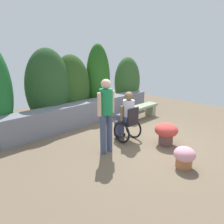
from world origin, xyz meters
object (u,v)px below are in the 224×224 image
object	(u,v)px
person_standing_companion	(106,111)
flower_pot_purple_near	(166,132)
stone_bench	(142,110)
flower_pot_terracotta_by_wall	(184,157)
person_in_wheelchair	(127,118)

from	to	relation	value
person_standing_companion	flower_pot_purple_near	world-z (taller)	person_standing_companion
stone_bench	flower_pot_terracotta_by_wall	world-z (taller)	stone_bench
flower_pot_terracotta_by_wall	flower_pot_purple_near	bearing A→B (deg)	49.70
stone_bench	person_standing_companion	xyz separation A→B (m)	(-2.75, -1.04, 0.70)
person_standing_companion	flower_pot_purple_near	distance (m)	1.71
person_in_wheelchair	person_standing_companion	size ratio (longest dim) A/B	0.77
person_in_wheelchair	flower_pot_purple_near	size ratio (longest dim) A/B	2.28
stone_bench	flower_pot_purple_near	distance (m)	2.27
stone_bench	person_in_wheelchair	size ratio (longest dim) A/B	1.10
stone_bench	person_in_wheelchair	distance (m)	2.10
stone_bench	flower_pot_purple_near	world-z (taller)	flower_pot_purple_near
flower_pot_purple_near	person_standing_companion	bearing A→B (deg)	150.88
flower_pot_terracotta_by_wall	stone_bench	bearing A→B (deg)	51.76
person_standing_companion	person_in_wheelchair	bearing A→B (deg)	6.53
person_in_wheelchair	flower_pot_terracotta_by_wall	bearing A→B (deg)	-98.67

